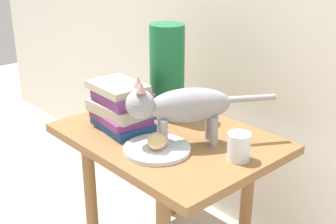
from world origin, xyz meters
name	(u,v)px	position (x,y,z in m)	size (l,w,h in m)	color
side_table	(168,154)	(0.00, 0.00, 0.43)	(0.72, 0.53, 0.50)	olive
plate	(157,149)	(0.07, -0.11, 0.51)	(0.21, 0.21, 0.01)	silver
bread_roll	(157,141)	(0.08, -0.11, 0.54)	(0.08, 0.06, 0.05)	#E0BC7A
cat	(180,106)	(0.09, -0.03, 0.63)	(0.28, 0.42, 0.23)	#99999E
book_stack	(121,107)	(-0.15, -0.08, 0.58)	(0.23, 0.18, 0.16)	#1E4C8C
green_vase	(167,71)	(-0.13, 0.11, 0.67)	(0.13, 0.13, 0.34)	#196B38
candle_jar	(239,148)	(0.28, 0.03, 0.54)	(0.07, 0.07, 0.08)	silver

